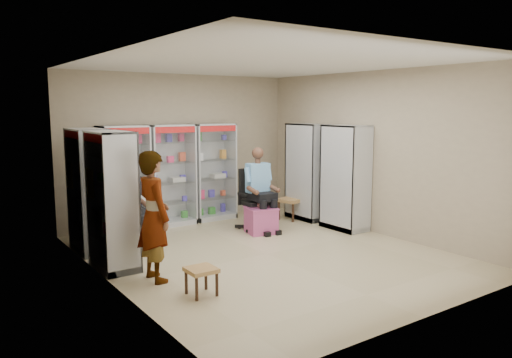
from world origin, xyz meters
TOP-DOWN VIEW (x-y plane):
  - floor at (0.00, 0.00)m, footprint 6.00×6.00m
  - room_shell at (0.00, 0.00)m, footprint 5.02×6.02m
  - cabinet_back_left at (-1.30, 2.73)m, footprint 0.90×0.50m
  - cabinet_back_mid at (-0.35, 2.73)m, footprint 0.90×0.50m
  - cabinet_back_right at (0.60, 2.73)m, footprint 0.90×0.50m
  - cabinet_right_far at (2.23, 1.60)m, footprint 0.90×0.50m
  - cabinet_right_near at (2.23, 0.50)m, footprint 0.90×0.50m
  - cabinet_left_far at (-2.23, 1.80)m, footprint 0.90×0.50m
  - cabinet_left_near at (-2.23, 0.70)m, footprint 0.90×0.50m
  - wooden_chair at (-1.55, 2.00)m, footprint 0.42×0.42m
  - seated_customer at (-1.55, 1.95)m, footprint 0.44×0.60m
  - office_chair at (0.81, 1.46)m, footprint 0.68×0.68m
  - seated_shopkeeper at (0.81, 1.41)m, footprint 0.53×0.71m
  - pink_trunk at (0.72, 1.15)m, footprint 0.60×0.59m
  - tea_glass at (0.68, 1.16)m, footprint 0.07×0.07m
  - woven_stool_a at (1.90, 1.74)m, footprint 0.56×0.56m
  - woven_stool_b at (-1.70, -0.96)m, footprint 0.36×0.36m
  - standing_man at (-1.95, -0.12)m, footprint 0.43×0.65m

SIDE VIEW (x-z plane):
  - floor at x=0.00m, z-range 0.00..0.00m
  - woven_stool_b at x=-1.70m, z-range 0.00..0.35m
  - woven_stool_a at x=1.90m, z-range 0.00..0.45m
  - pink_trunk at x=0.72m, z-range 0.00..0.49m
  - wooden_chair at x=-1.55m, z-range 0.00..0.94m
  - tea_glass at x=0.68m, z-range 0.49..0.58m
  - office_chair at x=0.81m, z-range 0.00..1.17m
  - seated_customer at x=-1.55m, z-range 0.00..1.34m
  - seated_shopkeeper at x=0.81m, z-range 0.00..1.49m
  - standing_man at x=-1.95m, z-range 0.00..1.77m
  - cabinet_back_left at x=-1.30m, z-range 0.00..2.00m
  - cabinet_back_mid at x=-0.35m, z-range 0.00..2.00m
  - cabinet_back_right at x=0.60m, z-range 0.00..2.00m
  - cabinet_right_far at x=2.23m, z-range 0.00..2.00m
  - cabinet_right_near at x=2.23m, z-range 0.00..2.00m
  - cabinet_left_far at x=-2.23m, z-range 0.00..2.00m
  - cabinet_left_near at x=-2.23m, z-range 0.00..2.00m
  - room_shell at x=0.00m, z-range 0.46..3.47m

